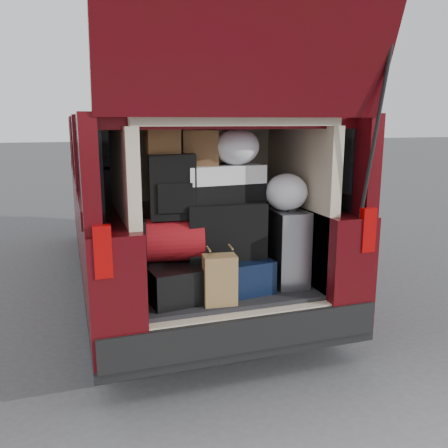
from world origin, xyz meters
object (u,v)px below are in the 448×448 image
(red_duffel, at_px, (170,240))
(black_soft_case, at_px, (224,229))
(silver_roller, at_px, (287,247))
(backpack, at_px, (172,186))
(twotone_duffel, at_px, (222,183))
(kraft_bag, at_px, (220,280))
(black_hardshell, at_px, (174,278))
(navy_hardshell, at_px, (231,271))

(red_duffel, xyz_separation_m, black_soft_case, (0.40, 0.00, 0.05))
(silver_roller, height_order, red_duffel, silver_roller)
(backpack, bearing_deg, silver_roller, 1.57)
(backpack, relative_size, twotone_duffel, 0.77)
(twotone_duffel, bearing_deg, kraft_bag, -114.65)
(kraft_bag, height_order, red_duffel, red_duffel)
(black_hardshell, bearing_deg, twotone_duffel, 6.19)
(kraft_bag, height_order, backpack, backpack)
(black_hardshell, height_order, red_duffel, red_duffel)
(kraft_bag, bearing_deg, backpack, 133.85)
(silver_roller, distance_m, backpack, 0.96)
(navy_hardshell, bearing_deg, black_hardshell, 174.32)
(navy_hardshell, height_order, kraft_bag, kraft_bag)
(black_hardshell, relative_size, kraft_bag, 1.78)
(red_duffel, relative_size, twotone_duffel, 0.80)
(black_hardshell, relative_size, silver_roller, 1.07)
(black_hardshell, bearing_deg, kraft_bag, -55.47)
(backpack, bearing_deg, black_hardshell, -102.99)
(kraft_bag, bearing_deg, twotone_duffel, 76.58)
(navy_hardshell, height_order, backpack, backpack)
(kraft_bag, bearing_deg, black_soft_case, 72.85)
(black_hardshell, xyz_separation_m, black_soft_case, (0.38, 0.03, 0.31))
(silver_roller, height_order, twotone_duffel, twotone_duffel)
(silver_roller, distance_m, kraft_bag, 0.65)
(black_hardshell, height_order, kraft_bag, kraft_bag)
(navy_hardshell, xyz_separation_m, twotone_duffel, (-0.05, 0.08, 0.64))
(red_duffel, bearing_deg, black_soft_case, 9.03)
(navy_hardshell, bearing_deg, kraft_bag, -129.07)
(red_duffel, xyz_separation_m, twotone_duffel, (0.40, 0.06, 0.37))
(black_hardshell, distance_m, red_duffel, 0.27)
(silver_roller, relative_size, red_duffel, 1.21)
(silver_roller, xyz_separation_m, red_duffel, (-0.86, 0.07, 0.11))
(black_soft_case, bearing_deg, navy_hardshell, -20.28)
(kraft_bag, bearing_deg, navy_hardshell, 64.08)
(red_duffel, height_order, twotone_duffel, twotone_duffel)
(red_duffel, bearing_deg, kraft_bag, -40.42)
(silver_roller, xyz_separation_m, backpack, (-0.83, 0.07, 0.47))
(kraft_bag, distance_m, twotone_duffel, 0.71)
(black_soft_case, distance_m, backpack, 0.49)
(twotone_duffel, bearing_deg, navy_hardshell, -65.70)
(black_hardshell, distance_m, black_soft_case, 0.49)
(black_hardshell, xyz_separation_m, navy_hardshell, (0.43, 0.01, -0.00))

